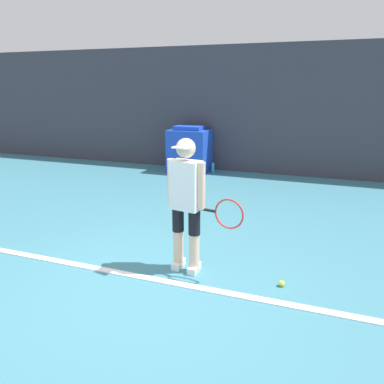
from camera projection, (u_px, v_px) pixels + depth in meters
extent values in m
plane|color=teal|center=(147.00, 283.00, 4.20)|extent=(24.00, 24.00, 0.00)
cube|color=#383842|center=(255.00, 110.00, 9.18)|extent=(24.00, 0.10, 3.10)
cube|color=white|center=(151.00, 279.00, 4.28)|extent=(21.60, 0.10, 0.01)
cylinder|color=beige|center=(178.00, 249.00, 4.51)|extent=(0.12, 0.12, 0.48)
cylinder|color=black|center=(178.00, 219.00, 4.41)|extent=(0.14, 0.14, 0.29)
cube|color=white|center=(179.00, 264.00, 4.57)|extent=(0.10, 0.24, 0.08)
cylinder|color=beige|center=(194.00, 253.00, 4.41)|extent=(0.12, 0.12, 0.48)
cylinder|color=black|center=(194.00, 222.00, 4.30)|extent=(0.14, 0.14, 0.29)
cube|color=white|center=(194.00, 268.00, 4.46)|extent=(0.10, 0.24, 0.08)
cube|color=white|center=(186.00, 185.00, 4.24)|extent=(0.37, 0.25, 0.57)
sphere|color=beige|center=(186.00, 148.00, 4.12)|extent=(0.22, 0.22, 0.22)
cube|color=white|center=(181.00, 148.00, 4.03)|extent=(0.20, 0.15, 0.02)
cylinder|color=beige|center=(171.00, 182.00, 4.33)|extent=(0.09, 0.09, 0.53)
cylinder|color=beige|center=(201.00, 186.00, 4.14)|extent=(0.09, 0.09, 0.53)
cylinder|color=black|center=(208.00, 210.00, 4.17)|extent=(0.18, 0.06, 0.03)
torus|color=red|center=(229.00, 214.00, 4.05)|extent=(0.34, 0.08, 0.34)
sphere|color=#D1E533|center=(282.00, 284.00, 4.13)|extent=(0.07, 0.07, 0.07)
cube|color=blue|center=(190.00, 151.00, 9.51)|extent=(0.98, 0.81, 1.07)
cube|color=blue|center=(190.00, 128.00, 9.35)|extent=(0.69, 0.57, 0.10)
cylinder|color=#33ADD6|center=(213.00, 168.00, 9.51)|extent=(0.07, 0.07, 0.25)
cylinder|color=black|center=(213.00, 162.00, 9.48)|extent=(0.04, 0.04, 0.02)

